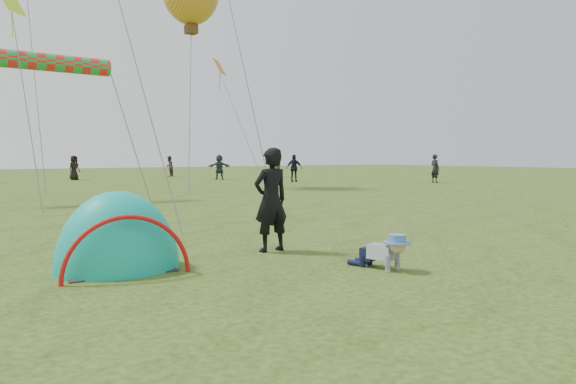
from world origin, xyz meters
TOP-DOWN VIEW (x-y plane):
  - ground at (0.00, 0.00)m, footprint 140.00×140.00m
  - crawling_toddler at (0.21, 0.53)m, footprint 0.64×0.81m
  - popup_tent at (-3.03, 2.78)m, footprint 1.93×1.64m
  - standing_adult at (-0.40, 2.69)m, footprint 0.66×0.43m
  - crowd_person_2 at (14.09, 22.21)m, footprint 1.03×1.05m
  - crowd_person_4 at (17.18, 28.74)m, footprint 0.85×0.92m
  - crowd_person_7 at (10.84, 35.27)m, footprint 1.03×1.03m
  - crowd_person_10 at (3.02, 33.25)m, footprint 1.00×0.89m
  - crowd_person_11 at (11.72, 28.10)m, footprint 1.72×1.09m
  - crowd_person_12 at (20.81, 16.37)m, footprint 0.49×0.69m
  - rainbow_tube_kite at (-1.99, 15.72)m, footprint 5.17×0.64m
  - diamond_kite_2 at (8.74, 22.18)m, footprint 1.13×1.13m
  - diamond_kite_8 at (-2.58, 16.64)m, footprint 1.06×1.06m

SIDE VIEW (x-z plane):
  - ground at x=0.00m, z-range 0.00..0.00m
  - popup_tent at x=-3.03m, z-range -1.16..1.16m
  - crawling_toddler at x=0.21m, z-range 0.00..0.55m
  - crowd_person_4 at x=17.18m, z-range 0.00..1.58m
  - crowd_person_7 at x=10.84m, z-range 0.00..1.69m
  - crowd_person_10 at x=3.02m, z-range 0.00..1.72m
  - crowd_person_11 at x=11.72m, z-range 0.00..1.77m
  - crowd_person_2 at x=14.09m, z-range 0.00..1.78m
  - crowd_person_12 at x=20.81m, z-range 0.00..1.79m
  - standing_adult at x=-0.40m, z-range 0.00..1.81m
  - rainbow_tube_kite at x=-1.99m, z-range 4.75..5.39m
  - diamond_kite_2 at x=8.74m, z-range 6.36..7.29m
  - diamond_kite_8 at x=-2.58m, z-range 6.84..7.70m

